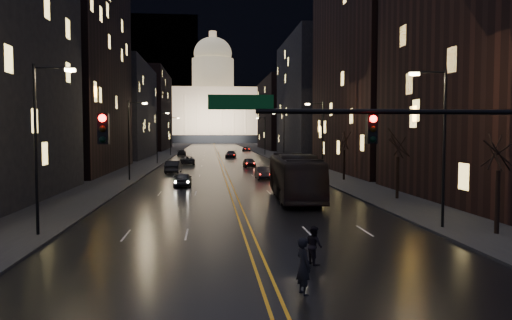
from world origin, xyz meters
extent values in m
plane|color=black|center=(0.00, 0.00, 0.00)|extent=(900.00, 900.00, 0.00)
cube|color=black|center=(0.00, 130.00, 0.01)|extent=(20.00, 320.00, 0.02)
cube|color=black|center=(-14.00, 130.00, 0.08)|extent=(8.00, 320.00, 0.16)
cube|color=black|center=(14.00, 130.00, 0.08)|extent=(8.00, 320.00, 0.16)
cube|color=orange|center=(0.00, 130.00, 0.03)|extent=(0.62, 320.00, 0.01)
cube|color=black|center=(-21.00, 54.00, 14.00)|extent=(12.00, 30.00, 28.00)
cube|color=black|center=(-21.00, 92.00, 10.00)|extent=(12.00, 34.00, 20.00)
cube|color=black|center=(-21.00, 140.00, 12.00)|extent=(12.00, 40.00, 24.00)
cube|color=black|center=(21.00, 20.00, 12.00)|extent=(12.00, 26.00, 24.00)
cube|color=black|center=(21.00, 50.00, 19.00)|extent=(12.00, 30.00, 38.00)
cube|color=black|center=(21.00, 92.00, 13.00)|extent=(12.00, 34.00, 26.00)
cube|color=black|center=(21.00, 140.00, 11.00)|extent=(12.00, 40.00, 22.00)
cube|color=black|center=(40.00, 380.00, 65.00)|extent=(520.00, 60.00, 130.00)
cube|color=black|center=(0.00, 250.00, 2.00)|extent=(90.00, 50.00, 4.00)
cube|color=#FBCD91|center=(0.00, 250.00, 16.00)|extent=(80.00, 36.00, 24.00)
cylinder|color=beige|center=(0.00, 250.00, 36.00)|extent=(22.00, 22.00, 16.00)
ellipsoid|color=beige|center=(0.00, 250.00, 47.00)|extent=(20.00, 20.00, 17.00)
cylinder|color=#FBCD91|center=(0.00, 250.00, 55.50)|extent=(4.00, 4.00, 6.00)
cylinder|color=black|center=(5.50, 0.00, 6.20)|extent=(12.00, 0.18, 0.18)
cube|color=black|center=(-5.50, 0.00, 5.60)|extent=(0.35, 0.30, 1.00)
cube|color=black|center=(3.50, 0.00, 5.60)|extent=(0.35, 0.30, 1.00)
sphere|color=#FF0705|center=(-5.50, -0.18, 5.95)|extent=(0.24, 0.24, 0.24)
sphere|color=#FF0705|center=(3.50, -0.18, 5.95)|extent=(0.24, 0.24, 0.24)
cube|color=#053F14|center=(-1.00, 0.00, 6.50)|extent=(2.20, 0.06, 0.50)
cylinder|color=black|center=(11.00, 10.00, 4.50)|extent=(0.16, 0.16, 9.00)
cylinder|color=black|center=(10.10, 10.00, 8.80)|extent=(1.80, 0.10, 0.10)
cube|color=#F7D294|center=(9.20, 10.00, 8.70)|extent=(0.50, 0.25, 0.15)
cylinder|color=black|center=(-11.00, 10.00, 4.50)|extent=(0.16, 0.16, 9.00)
cylinder|color=black|center=(-10.10, 10.00, 8.80)|extent=(1.80, 0.10, 0.10)
cube|color=#F7D294|center=(-9.20, 10.00, 8.70)|extent=(0.50, 0.25, 0.15)
cylinder|color=black|center=(11.00, 40.00, 4.50)|extent=(0.16, 0.16, 9.00)
cylinder|color=black|center=(10.10, 40.00, 8.80)|extent=(1.80, 0.10, 0.10)
cube|color=#F7D294|center=(9.20, 40.00, 8.70)|extent=(0.50, 0.25, 0.15)
cylinder|color=black|center=(-11.00, 40.00, 4.50)|extent=(0.16, 0.16, 9.00)
cylinder|color=black|center=(-10.10, 40.00, 8.80)|extent=(1.80, 0.10, 0.10)
cube|color=#F7D294|center=(-9.20, 40.00, 8.70)|extent=(0.50, 0.25, 0.15)
cylinder|color=black|center=(11.00, 70.00, 4.50)|extent=(0.16, 0.16, 9.00)
cylinder|color=black|center=(10.10, 70.00, 8.80)|extent=(1.80, 0.10, 0.10)
cube|color=#F7D294|center=(9.20, 70.00, 8.70)|extent=(0.50, 0.25, 0.15)
cylinder|color=black|center=(-11.00, 70.00, 4.50)|extent=(0.16, 0.16, 9.00)
cylinder|color=black|center=(-10.10, 70.00, 8.80)|extent=(1.80, 0.10, 0.10)
cube|color=#F7D294|center=(-9.20, 70.00, 8.70)|extent=(0.50, 0.25, 0.15)
cylinder|color=black|center=(11.00, 100.00, 4.50)|extent=(0.16, 0.16, 9.00)
cylinder|color=black|center=(10.10, 100.00, 8.80)|extent=(1.80, 0.10, 0.10)
cube|color=#F7D294|center=(9.20, 100.00, 8.70)|extent=(0.50, 0.25, 0.15)
cylinder|color=black|center=(-11.00, 100.00, 4.50)|extent=(0.16, 0.16, 9.00)
cylinder|color=black|center=(-10.10, 100.00, 8.80)|extent=(1.80, 0.10, 0.10)
cube|color=#F7D294|center=(-9.20, 100.00, 8.70)|extent=(0.50, 0.25, 0.15)
cylinder|color=black|center=(13.00, 8.00, 1.75)|extent=(0.24, 0.24, 3.50)
cylinder|color=black|center=(13.00, 22.00, 1.75)|extent=(0.24, 0.24, 3.50)
cylinder|color=black|center=(13.00, 38.00, 1.75)|extent=(0.24, 0.24, 3.50)
imported|color=black|center=(4.90, 23.36, 1.85)|extent=(3.72, 13.42, 3.70)
imported|color=black|center=(-4.74, 33.66, 0.74)|extent=(1.81, 4.38, 1.48)
imported|color=black|center=(-6.82, 50.12, 0.86)|extent=(2.04, 5.29, 1.72)
imported|color=black|center=(-5.76, 67.82, 0.75)|extent=(2.72, 5.48, 1.49)
imported|color=black|center=(-8.50, 99.76, 0.73)|extent=(2.31, 5.15, 1.46)
imported|color=black|center=(4.13, 40.58, 0.74)|extent=(1.64, 4.52, 1.48)
imported|color=black|center=(4.11, 60.45, 0.75)|extent=(1.96, 4.46, 1.49)
imported|color=black|center=(2.50, 89.36, 0.75)|extent=(2.71, 5.36, 1.49)
imported|color=black|center=(8.50, 125.16, 0.69)|extent=(2.78, 5.15, 1.37)
imported|color=black|center=(1.09, -0.36, 0.98)|extent=(0.67, 0.83, 1.96)
imported|color=black|center=(2.25, 3.42, 0.81)|extent=(0.65, 0.88, 1.61)
camera|label=1|loc=(-2.06, -16.71, 5.50)|focal=35.00mm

